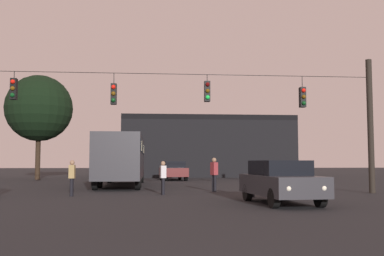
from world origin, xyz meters
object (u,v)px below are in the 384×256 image
Objects in this scene: pedestrian_crossing_right at (253,177)px; car_far_left at (173,170)px; pedestrian_crossing_left at (72,176)px; car_near_right at (280,181)px; pedestrian_crossing_center at (214,172)px; tree_left_silhouette at (39,108)px; pedestrian_trailing at (163,176)px; city_bus at (122,156)px.

car_far_left is at bearing 97.94° from pedestrian_crossing_right.
pedestrian_crossing_left is at bearing 171.01° from pedestrian_crossing_right.
car_near_right is 6.70m from pedestrian_crossing_center.
pedestrian_crossing_center is 21.61m from tree_left_silhouette.
pedestrian_crossing_right is (7.64, -1.21, -0.02)m from pedestrian_crossing_left.
pedestrian_crossing_center is at bearing 33.89° from pedestrian_trailing.
car_far_left is at bearing 72.94° from pedestrian_crossing_left.
pedestrian_crossing_center reaches higher than pedestrian_trailing.
car_near_right is 27.75m from tree_left_silhouette.
tree_left_silhouette reaches higher than city_bus.
car_near_right is 2.93× the size of pedestrian_crossing_right.
car_near_right reaches higher than pedestrian_trailing.
pedestrian_crossing_left reaches higher than car_near_right.
car_near_right is at bearing -58.81° from tree_left_silhouette.
pedestrian_trailing is at bearing -146.11° from pedestrian_crossing_center.
city_bus is at bearing -112.82° from car_far_left.
car_far_left and pedestrian_crossing_right have the same top height.
pedestrian_crossing_left reaches higher than pedestrian_crossing_right.
car_near_right is at bearing -50.14° from pedestrian_trailing.
pedestrian_crossing_left is (-1.59, -8.30, -1.00)m from city_bus.
car_near_right and pedestrian_crossing_right have the same top height.
city_bus is 8.13m from pedestrian_trailing.
car_far_left is 16.20m from pedestrian_trailing.
pedestrian_trailing is at bearing 129.86° from car_near_right.
car_near_right is 2.65× the size of pedestrian_crossing_center.
pedestrian_crossing_center is 1.11× the size of pedestrian_trailing.
car_far_left is (3.55, 8.44, -1.07)m from city_bus.
pedestrian_crossing_center is at bearing 102.58° from car_near_right.
car_near_right is 6.28m from pedestrian_trailing.
pedestrian_crossing_center is 3.70m from pedestrian_crossing_right.
pedestrian_crossing_right is (1.14, -3.52, -0.10)m from pedestrian_crossing_center.
car_near_right is 0.50× the size of tree_left_silhouette.
tree_left_silhouette is at bearing 118.61° from pedestrian_trailing.
pedestrian_trailing is at bearing -94.26° from car_far_left.
city_bus is 7.24× the size of pedestrian_crossing_right.
city_bus is 7.12× the size of pedestrian_crossing_left.
car_near_right is (6.37, -12.54, -1.07)m from city_bus.
pedestrian_crossing_right is at bearing -8.99° from pedestrian_crossing_left.
pedestrian_crossing_left is (-7.96, 4.23, 0.07)m from car_near_right.
pedestrian_crossing_left is at bearing -160.43° from pedestrian_crossing_center.
car_far_left is 2.66× the size of pedestrian_crossing_center.
car_far_left is at bearing 97.66° from car_near_right.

